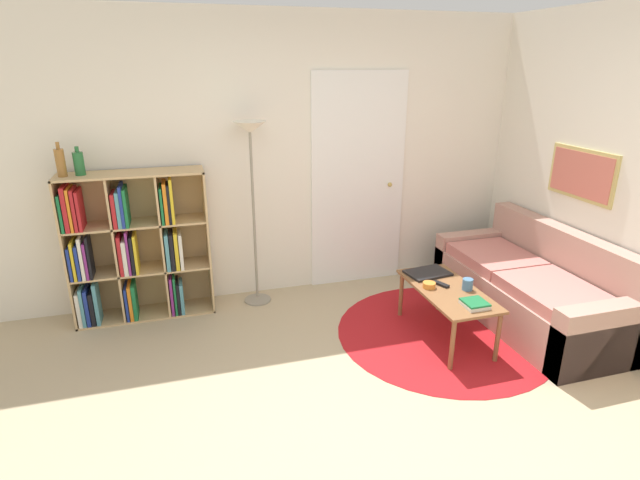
% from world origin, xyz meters
% --- Properties ---
extents(ground_plane, '(14.00, 14.00, 0.00)m').
position_xyz_m(ground_plane, '(0.00, 0.00, 0.00)').
color(ground_plane, tan).
extents(wall_back, '(7.40, 0.11, 2.60)m').
position_xyz_m(wall_back, '(0.03, 2.26, 1.29)').
color(wall_back, silver).
rests_on(wall_back, ground_plane).
extents(wall_right, '(0.08, 5.24, 2.60)m').
position_xyz_m(wall_right, '(2.23, 1.12, 1.30)').
color(wall_right, silver).
rests_on(wall_right, ground_plane).
extents(rug, '(1.78, 1.78, 0.01)m').
position_xyz_m(rug, '(0.98, 0.98, 0.00)').
color(rug, '#B2191E').
rests_on(rug, ground_plane).
extents(bookshelf, '(1.17, 0.34, 1.30)m').
position_xyz_m(bookshelf, '(-1.49, 2.05, 0.64)').
color(bookshelf, tan).
rests_on(bookshelf, ground_plane).
extents(floor_lamp, '(0.29, 0.29, 1.68)m').
position_xyz_m(floor_lamp, '(-0.43, 2.03, 1.41)').
color(floor_lamp, gray).
rests_on(floor_lamp, ground_plane).
extents(couch, '(0.81, 1.82, 0.81)m').
position_xyz_m(couch, '(1.84, 1.01, 0.28)').
color(couch, tan).
rests_on(couch, ground_plane).
extents(coffee_table, '(0.46, 0.96, 0.43)m').
position_xyz_m(coffee_table, '(0.95, 0.94, 0.38)').
color(coffee_table, brown).
rests_on(coffee_table, ground_plane).
extents(laptop, '(0.39, 0.30, 0.02)m').
position_xyz_m(laptop, '(0.94, 1.25, 0.44)').
color(laptop, black).
rests_on(laptop, coffee_table).
extents(bowl, '(0.10, 0.10, 0.04)m').
position_xyz_m(bowl, '(0.82, 1.00, 0.46)').
color(bowl, orange).
rests_on(bowl, coffee_table).
extents(book_stack_on_table, '(0.17, 0.17, 0.04)m').
position_xyz_m(book_stack_on_table, '(0.99, 0.61, 0.46)').
color(book_stack_on_table, silver).
rests_on(book_stack_on_table, coffee_table).
extents(cup, '(0.08, 0.08, 0.09)m').
position_xyz_m(cup, '(1.09, 0.88, 0.48)').
color(cup, teal).
rests_on(cup, coffee_table).
extents(remote, '(0.09, 0.15, 0.02)m').
position_xyz_m(remote, '(0.93, 1.01, 0.44)').
color(remote, black).
rests_on(remote, coffee_table).
extents(bottle_left, '(0.07, 0.07, 0.27)m').
position_xyz_m(bottle_left, '(-1.93, 2.03, 1.41)').
color(bottle_left, olive).
rests_on(bottle_left, bookshelf).
extents(bottle_middle, '(0.08, 0.08, 0.23)m').
position_xyz_m(bottle_middle, '(-1.80, 2.05, 1.39)').
color(bottle_middle, '#236633').
rests_on(bottle_middle, bookshelf).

